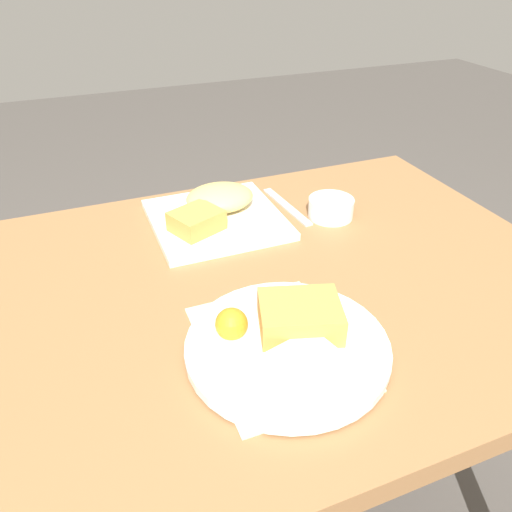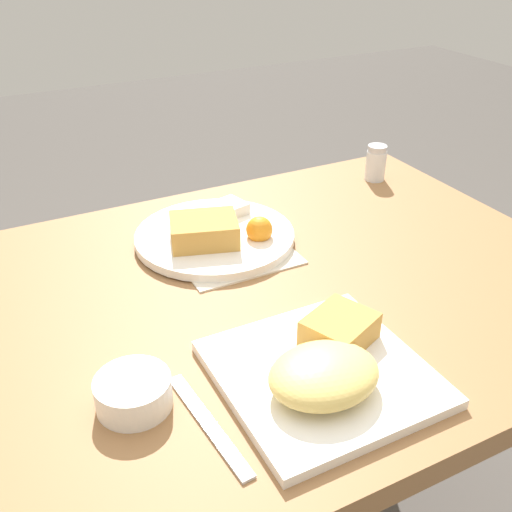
{
  "view_description": "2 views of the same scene",
  "coord_description": "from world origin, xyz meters",
  "px_view_note": "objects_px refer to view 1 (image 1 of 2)",
  "views": [
    {
      "loc": [
        0.23,
        0.59,
        1.17
      ],
      "look_at": [
        -0.02,
        -0.03,
        0.73
      ],
      "focal_mm": 35.0,
      "sensor_mm": 36.0,
      "label": 1
    },
    {
      "loc": [
        -0.33,
        -0.65,
        1.2
      ],
      "look_at": [
        0.01,
        -0.0,
        0.76
      ],
      "focal_mm": 42.0,
      "sensor_mm": 36.0,
      "label": 2
    }
  ],
  "objects_px": {
    "plate_oval_far": "(287,340)",
    "sauce_ramekin": "(331,207)",
    "plate_square_near": "(215,211)",
    "butter_knife": "(287,206)"
  },
  "relations": [
    {
      "from": "plate_oval_far",
      "to": "butter_knife",
      "type": "distance_m",
      "value": 0.41
    },
    {
      "from": "plate_oval_far",
      "to": "sauce_ramekin",
      "type": "relative_size",
      "value": 3.08
    },
    {
      "from": "butter_knife",
      "to": "plate_square_near",
      "type": "bearing_deg",
      "value": -93.97
    },
    {
      "from": "butter_knife",
      "to": "sauce_ramekin",
      "type": "bearing_deg",
      "value": 38.23
    },
    {
      "from": "plate_oval_far",
      "to": "sauce_ramekin",
      "type": "xyz_separation_m",
      "value": [
        -0.23,
        -0.31,
        0.0
      ]
    },
    {
      "from": "sauce_ramekin",
      "to": "butter_knife",
      "type": "height_order",
      "value": "sauce_ramekin"
    },
    {
      "from": "plate_oval_far",
      "to": "sauce_ramekin",
      "type": "height_order",
      "value": "plate_oval_far"
    },
    {
      "from": "plate_oval_far",
      "to": "plate_square_near",
      "type": "bearing_deg",
      "value": -93.19
    },
    {
      "from": "sauce_ramekin",
      "to": "butter_knife",
      "type": "relative_size",
      "value": 0.5
    },
    {
      "from": "plate_oval_far",
      "to": "butter_knife",
      "type": "bearing_deg",
      "value": -114.64
    }
  ]
}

